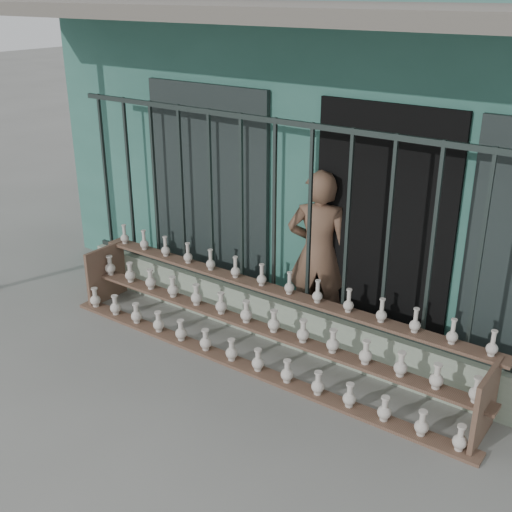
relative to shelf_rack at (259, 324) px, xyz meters
The scene contains 6 objects.
ground 0.96m from the shelf_rack, 97.63° to the right, with size 60.00×60.00×0.00m, color slate.
workshop_building 3.58m from the shelf_rack, 91.95° to the left, with size 7.40×6.60×3.21m.
parapet_wall 0.45m from the shelf_rack, 105.91° to the left, with size 5.00×0.20×0.45m, color #9AAC93.
security_fence 1.08m from the shelf_rack, 105.91° to the left, with size 5.00×0.04×1.80m.
shelf_rack is the anchor object (origin of this frame).
elderly_woman 0.96m from the shelf_rack, 79.21° to the left, with size 0.63×0.41×1.72m, color brown.
Camera 1 is at (3.23, -3.51, 3.33)m, focal length 45.00 mm.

